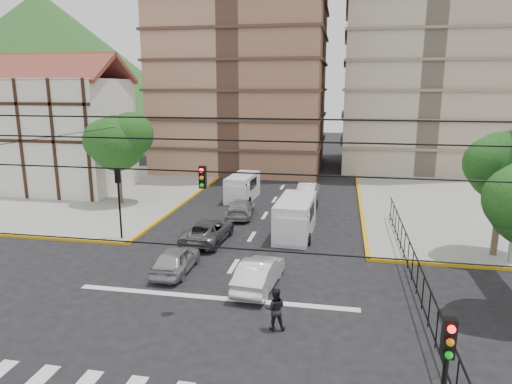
% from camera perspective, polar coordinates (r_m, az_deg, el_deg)
% --- Properties ---
extents(ground, '(160.00, 160.00, 0.00)m').
position_cam_1_polar(ground, '(20.23, -6.23, -14.48)').
color(ground, black).
rests_on(ground, ground).
extents(sidewalk_nw, '(26.00, 26.00, 0.15)m').
position_cam_1_polar(sidewalk_nw, '(45.93, -23.19, 0.33)').
color(sidewalk_nw, gray).
rests_on(sidewalk_nw, ground).
extents(stop_line, '(13.00, 0.40, 0.01)m').
position_cam_1_polar(stop_line, '(21.26, -5.27, -13.02)').
color(stop_line, silver).
rests_on(stop_line, ground).
extents(tudor_building, '(10.80, 8.05, 12.23)m').
position_cam_1_polar(tudor_building, '(44.62, -22.70, 6.78)').
color(tudor_building, silver).
rests_on(tudor_building, ground).
extents(distant_hill, '(70.00, 70.00, 28.00)m').
position_cam_1_polar(distant_hill, '(106.12, -24.86, 14.36)').
color(distant_hill, '#1E4E1A').
rests_on(distant_hill, ground).
extents(park_fence, '(0.10, 22.50, 1.66)m').
position_cam_1_polar(park_fence, '(23.83, 18.81, -10.73)').
color(park_fence, black).
rests_on(park_fence, ground).
extents(tree_park_c, '(4.65, 3.80, 7.25)m').
position_cam_1_polar(tree_park_c, '(27.85, 28.77, 3.18)').
color(tree_park_c, '#473828').
rests_on(tree_park_c, ground).
extents(tree_tudor, '(5.39, 4.40, 7.43)m').
position_cam_1_polar(tree_tudor, '(37.61, -16.88, 6.19)').
color(tree_tudor, '#473828').
rests_on(tree_tudor, ground).
extents(traffic_light_se, '(0.28, 0.22, 4.40)m').
position_cam_1_polar(traffic_light_se, '(11.46, 22.48, -20.81)').
color(traffic_light_se, black).
rests_on(traffic_light_se, ground).
extents(traffic_light_nw, '(0.28, 0.22, 4.40)m').
position_cam_1_polar(traffic_light_nw, '(28.88, -16.80, 0.04)').
color(traffic_light_nw, black).
rests_on(traffic_light_nw, ground).
extents(traffic_light_hanging, '(18.00, 9.12, 0.92)m').
position_cam_1_polar(traffic_light_hanging, '(16.39, -8.78, 0.85)').
color(traffic_light_hanging, black).
rests_on(traffic_light_hanging, ground).
extents(van_right_lane, '(2.32, 5.42, 2.40)m').
position_cam_1_polar(van_right_lane, '(28.99, 4.87, -3.36)').
color(van_right_lane, silver).
rests_on(van_right_lane, ground).
extents(van_left_lane, '(2.20, 4.86, 2.13)m').
position_cam_1_polar(van_left_lane, '(38.16, -1.78, 0.46)').
color(van_left_lane, silver).
rests_on(van_left_lane, ground).
extents(car_silver_front_left, '(1.61, 3.99, 1.36)m').
position_cam_1_polar(car_silver_front_left, '(23.97, -9.98, -8.32)').
color(car_silver_front_left, '#AAA9AE').
rests_on(car_silver_front_left, ground).
extents(car_white_front_right, '(1.94, 4.48, 1.43)m').
position_cam_1_polar(car_white_front_right, '(21.88, 0.39, -10.12)').
color(car_white_front_right, white).
rests_on(car_white_front_right, ground).
extents(car_grey_mid_left, '(2.52, 5.00, 1.36)m').
position_cam_1_polar(car_grey_mid_left, '(28.29, -6.01, -4.84)').
color(car_grey_mid_left, '#5B5E63').
rests_on(car_grey_mid_left, ground).
extents(car_silver_rear_left, '(2.24, 4.65, 1.30)m').
position_cam_1_polar(car_silver_rear_left, '(33.49, -1.94, -1.99)').
color(car_silver_rear_left, '#A6A7AB').
rests_on(car_silver_rear_left, ground).
extents(car_darkgrey_mid_right, '(2.50, 4.72, 1.53)m').
position_cam_1_polar(car_darkgrey_mid_right, '(34.53, 5.73, -1.40)').
color(car_darkgrey_mid_right, '#252527').
rests_on(car_darkgrey_mid_right, ground).
extents(car_white_rear_right, '(1.72, 4.35, 1.41)m').
position_cam_1_polar(car_white_rear_right, '(39.26, 6.53, 0.25)').
color(car_white_rear_right, silver).
rests_on(car_white_rear_right, ground).
extents(pedestrian_crosswalk, '(0.92, 0.76, 1.72)m').
position_cam_1_polar(pedestrian_crosswalk, '(18.38, 2.40, -14.39)').
color(pedestrian_crosswalk, black).
rests_on(pedestrian_crosswalk, ground).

